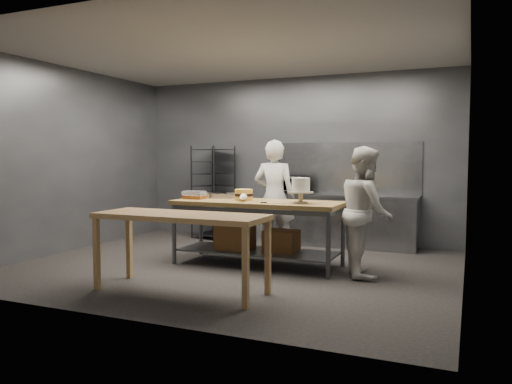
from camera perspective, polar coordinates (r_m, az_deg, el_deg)
ground at (r=7.13m, az=-2.55°, el=-8.45°), size 6.00×6.00×0.00m
back_wall at (r=9.28m, az=4.19°, el=3.75°), size 6.00×0.04×3.00m
work_table at (r=7.10m, az=0.02°, el=-3.81°), size 2.40×0.90×0.92m
near_counter at (r=5.72m, az=-8.64°, el=-3.32°), size 2.00×0.70×0.90m
back_counter at (r=8.76m, az=9.67°, el=-3.18°), size 2.60×0.60×0.90m
splashback_panel at (r=8.98m, az=10.19°, el=2.74°), size 2.60×0.02×0.90m
speed_rack at (r=9.52m, az=-4.90°, el=-0.12°), size 0.73×0.77×1.75m
chef_behind at (r=7.84m, az=2.11°, el=-0.63°), size 0.70×0.50×1.81m
chef_right at (r=6.61m, az=12.42°, el=-2.15°), size 0.89×0.99×1.68m
microwave at (r=8.96m, az=4.14°, el=0.87°), size 0.54×0.37×0.30m
frosted_cake_stand at (r=6.69m, az=5.15°, el=0.54°), size 0.34×0.34×0.34m
layer_cake at (r=7.14m, az=-1.42°, el=-0.32°), size 0.26×0.26×0.16m
cake_pans at (r=7.59m, az=-4.55°, el=-0.40°), size 0.65×0.39×0.07m
piping_bag at (r=6.90m, az=-1.61°, el=-0.64°), size 0.21×0.40×0.12m
offset_spatula at (r=6.68m, az=1.58°, el=-1.26°), size 0.36×0.02×0.02m
pastry_clamshells at (r=7.52m, az=-7.08°, el=-0.31°), size 0.40×0.34×0.11m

